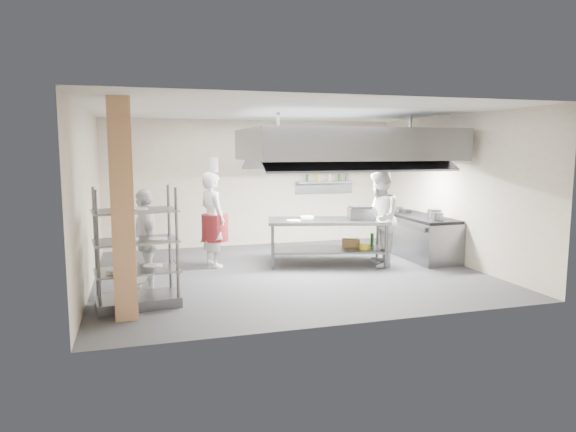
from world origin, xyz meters
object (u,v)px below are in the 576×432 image
object	(u,v)px
chef_head	(213,220)
stockpot	(435,214)
griddle	(361,213)
cooking_range	(420,238)
chef_line	(379,219)
chef_plating	(146,240)
pass_rack	(136,247)
island	(327,242)

from	to	relation	value
chef_head	stockpot	world-z (taller)	chef_head
griddle	stockpot	size ratio (longest dim) A/B	1.68
cooking_range	chef_line	xyz separation A→B (m)	(-1.21, -0.47, 0.53)
cooking_range	chef_plating	world-z (taller)	chef_plating
pass_rack	island	bearing A→B (deg)	19.66
chef_plating	cooking_range	bearing A→B (deg)	95.37
island	pass_rack	distance (m)	4.16
chef_plating	stockpot	world-z (taller)	chef_plating
chef_head	griddle	distance (m)	2.96
chef_line	griddle	size ratio (longest dim) A/B	3.92
chef_plating	griddle	xyz separation A→B (m)	(4.19, 0.79, 0.19)
stockpot	cooking_range	bearing A→B (deg)	92.31
chef_line	chef_plating	bearing A→B (deg)	-63.14
cooking_range	pass_rack	bearing A→B (deg)	-162.18
chef_plating	griddle	bearing A→B (deg)	96.27
cooking_range	chef_line	size ratio (longest dim) A/B	1.05
chef_head	griddle	xyz separation A→B (m)	(2.90, -0.59, 0.09)
island	chef_head	world-z (taller)	chef_head
chef_head	stockpot	xyz separation A→B (m)	(4.41, -0.88, 0.06)
island	griddle	xyz separation A→B (m)	(0.64, -0.17, 0.57)
chef_head	stockpot	bearing A→B (deg)	-123.97
island	chef_plating	xyz separation A→B (m)	(-3.55, -0.95, 0.38)
island	griddle	distance (m)	0.88
chef_line	griddle	distance (m)	0.40
cooking_range	stockpot	xyz separation A→B (m)	(0.02, -0.48, 0.58)
griddle	chef_line	bearing A→B (deg)	-33.93
island	cooking_range	world-z (taller)	island
cooking_range	chef_plating	bearing A→B (deg)	-170.28
chef_head	chef_plating	world-z (taller)	chef_head
cooking_range	chef_head	xyz separation A→B (m)	(-4.39, 0.40, 0.52)
chef_head	island	bearing A→B (deg)	-123.18
island	stockpot	xyz separation A→B (m)	(2.15, -0.46, 0.54)
cooking_range	chef_head	world-z (taller)	chef_head
cooking_range	stockpot	bearing A→B (deg)	-87.69
island	chef_line	distance (m)	1.14
chef_head	griddle	size ratio (longest dim) A/B	3.87
pass_rack	chef_head	world-z (taller)	chef_head
chef_plating	stockpot	bearing A→B (deg)	90.58
pass_rack	chef_line	world-z (taller)	chef_line
griddle	stockpot	distance (m)	1.54
stockpot	chef_plating	bearing A→B (deg)	-175.07
chef_head	chef_plating	bearing A→B (deg)	114.03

